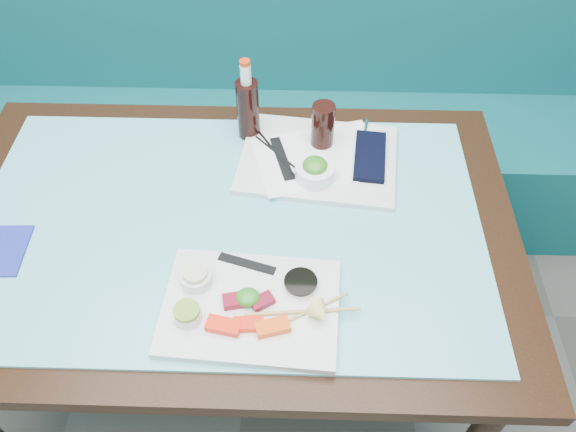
{
  "coord_description": "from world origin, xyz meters",
  "views": [
    {
      "loc": [
        0.17,
        0.6,
        1.79
      ],
      "look_at": [
        0.15,
        1.44,
        0.8
      ],
      "focal_mm": 35.0,
      "sensor_mm": 36.0,
      "label": 1
    }
  ],
  "objects_px": {
    "dining_table": "(230,246)",
    "cola_bottle_body": "(248,110)",
    "sashimi_plate": "(251,307)",
    "serving_tray": "(318,159)",
    "seaweed_bowl": "(315,172)",
    "cola_glass": "(323,125)",
    "booth_bench": "(257,120)"
  },
  "relations": [
    {
      "from": "serving_tray",
      "to": "seaweed_bowl",
      "type": "xyz_separation_m",
      "value": [
        -0.01,
        -0.07,
        0.03
      ]
    },
    {
      "from": "dining_table",
      "to": "seaweed_bowl",
      "type": "height_order",
      "value": "seaweed_bowl"
    },
    {
      "from": "seaweed_bowl",
      "to": "cola_glass",
      "type": "bearing_deg",
      "value": 81.25
    },
    {
      "from": "serving_tray",
      "to": "cola_bottle_body",
      "type": "xyz_separation_m",
      "value": [
        -0.19,
        0.1,
        0.08
      ]
    },
    {
      "from": "cola_bottle_body",
      "to": "seaweed_bowl",
      "type": "bearing_deg",
      "value": -44.82
    },
    {
      "from": "seaweed_bowl",
      "to": "booth_bench",
      "type": "bearing_deg",
      "value": 106.76
    },
    {
      "from": "dining_table",
      "to": "cola_bottle_body",
      "type": "distance_m",
      "value": 0.37
    },
    {
      "from": "dining_table",
      "to": "sashimi_plate",
      "type": "bearing_deg",
      "value": -72.67
    },
    {
      "from": "seaweed_bowl",
      "to": "dining_table",
      "type": "bearing_deg",
      "value": -145.7
    },
    {
      "from": "booth_bench",
      "to": "cola_glass",
      "type": "height_order",
      "value": "booth_bench"
    },
    {
      "from": "cola_glass",
      "to": "cola_bottle_body",
      "type": "bearing_deg",
      "value": 166.63
    },
    {
      "from": "dining_table",
      "to": "sashimi_plate",
      "type": "relative_size",
      "value": 3.79
    },
    {
      "from": "serving_tray",
      "to": "cola_glass",
      "type": "relative_size",
      "value": 3.26
    },
    {
      "from": "booth_bench",
      "to": "cola_bottle_body",
      "type": "xyz_separation_m",
      "value": [
        0.03,
        -0.52,
        0.47
      ]
    },
    {
      "from": "seaweed_bowl",
      "to": "cola_bottle_body",
      "type": "relative_size",
      "value": 0.58
    },
    {
      "from": "cola_glass",
      "to": "cola_bottle_body",
      "type": "xyz_separation_m",
      "value": [
        -0.2,
        0.05,
        0.01
      ]
    },
    {
      "from": "dining_table",
      "to": "seaweed_bowl",
      "type": "distance_m",
      "value": 0.28
    },
    {
      "from": "dining_table",
      "to": "cola_bottle_body",
      "type": "relative_size",
      "value": 8.18
    },
    {
      "from": "dining_table",
      "to": "serving_tray",
      "type": "xyz_separation_m",
      "value": [
        0.22,
        0.22,
        0.1
      ]
    },
    {
      "from": "booth_bench",
      "to": "cola_bottle_body",
      "type": "bearing_deg",
      "value": -86.53
    },
    {
      "from": "booth_bench",
      "to": "serving_tray",
      "type": "xyz_separation_m",
      "value": [
        0.22,
        -0.62,
        0.39
      ]
    },
    {
      "from": "dining_table",
      "to": "serving_tray",
      "type": "relative_size",
      "value": 3.46
    },
    {
      "from": "serving_tray",
      "to": "seaweed_bowl",
      "type": "height_order",
      "value": "seaweed_bowl"
    },
    {
      "from": "dining_table",
      "to": "cola_bottle_body",
      "type": "xyz_separation_m",
      "value": [
        0.03,
        0.32,
        0.18
      ]
    },
    {
      "from": "dining_table",
      "to": "sashimi_plate",
      "type": "height_order",
      "value": "sashimi_plate"
    },
    {
      "from": "serving_tray",
      "to": "cola_glass",
      "type": "height_order",
      "value": "cola_glass"
    },
    {
      "from": "dining_table",
      "to": "cola_bottle_body",
      "type": "height_order",
      "value": "cola_bottle_body"
    },
    {
      "from": "sashimi_plate",
      "to": "seaweed_bowl",
      "type": "xyz_separation_m",
      "value": [
        0.14,
        0.38,
        0.03
      ]
    },
    {
      "from": "serving_tray",
      "to": "booth_bench",
      "type": "bearing_deg",
      "value": 116.14
    },
    {
      "from": "dining_table",
      "to": "cola_glass",
      "type": "xyz_separation_m",
      "value": [
        0.23,
        0.27,
        0.17
      ]
    },
    {
      "from": "cola_bottle_body",
      "to": "sashimi_plate",
      "type": "bearing_deg",
      "value": -85.61
    },
    {
      "from": "serving_tray",
      "to": "cola_bottle_body",
      "type": "distance_m",
      "value": 0.23
    }
  ]
}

